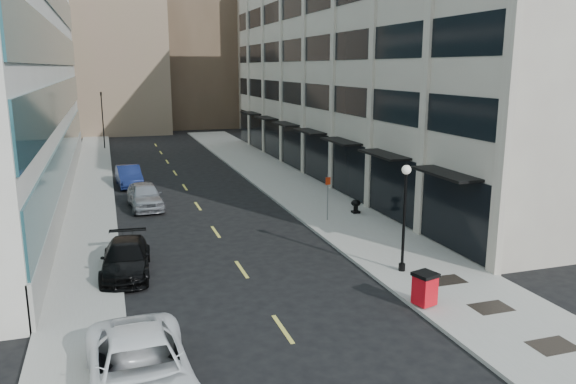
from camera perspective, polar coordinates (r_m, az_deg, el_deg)
ground at (r=17.84m, az=1.46°, el=-16.45°), size 160.00×160.00×0.00m
sidewalk_right at (r=37.94m, az=2.11°, el=-0.49°), size 5.00×80.00×0.15m
sidewalk_left at (r=35.76m, az=-19.49°, el=-2.03°), size 3.00×80.00×0.15m
building_right at (r=47.21m, az=10.27°, el=12.81°), size 15.30×46.50×18.25m
skyline_tan_near at (r=82.87m, az=-17.79°, el=15.72°), size 14.00×18.00×28.00m
skyline_brown at (r=88.09m, az=-9.74°, el=17.86°), size 12.00×16.00×34.00m
skyline_tan_far at (r=93.14m, az=-24.04°, el=12.99°), size 12.00×14.00×22.00m
skyline_stone at (r=83.98m, az=-1.98°, el=13.51°), size 10.00×14.00×20.00m
grate_near at (r=19.95m, az=25.33°, el=-13.93°), size 1.40×1.00×0.01m
grate_mid at (r=21.98m, az=19.93°, el=-10.96°), size 1.40×1.00×0.01m
grate_far at (r=24.06m, az=15.84°, el=-8.60°), size 1.40×1.00×0.01m
road_centerline at (r=33.27m, az=-8.33°, el=-2.62°), size 0.15×68.20×0.01m
traffic_signal at (r=62.76m, az=-18.46°, el=9.28°), size 0.66×0.66×6.98m
car_white_van at (r=16.07m, az=-14.78°, el=-17.08°), size 2.92×5.96×1.63m
car_black_pickup at (r=24.96m, az=-16.14°, el=-6.51°), size 2.38×4.99×1.40m
car_silver_sedan at (r=36.08m, az=-14.32°, el=-0.35°), size 2.23×4.91×1.64m
car_blue_sedan at (r=43.08m, az=-15.85°, el=1.56°), size 1.91×4.75×1.53m
trash_bin at (r=21.25m, az=13.72°, el=-9.43°), size 0.94×0.95×1.25m
lamppost at (r=23.89m, az=11.77°, el=-1.62°), size 0.39×0.39×4.69m
sign_post at (r=31.59m, az=4.07°, el=0.09°), size 0.31×0.08×2.65m
urn_planter at (r=33.57m, az=6.91°, el=-1.31°), size 0.59×0.59×0.81m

